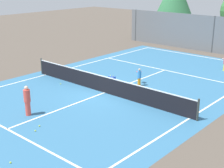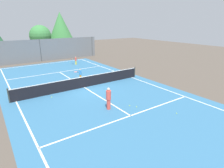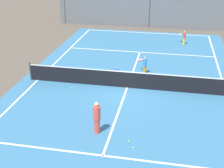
# 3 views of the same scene
# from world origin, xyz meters

# --- Properties ---
(ground_plane) EXTENTS (80.00, 80.00, 0.00)m
(ground_plane) POSITION_xyz_m (0.00, 0.00, 0.00)
(ground_plane) COLOR brown
(court_surface) EXTENTS (13.00, 25.00, 0.01)m
(court_surface) POSITION_xyz_m (0.00, 0.00, 0.00)
(court_surface) COLOR teal
(court_surface) RESTS_ON ground_plane
(tennis_net) EXTENTS (11.90, 0.10, 1.10)m
(tennis_net) POSITION_xyz_m (0.00, 0.00, 0.51)
(tennis_net) COLOR #333833
(tennis_net) RESTS_ON ground_plane
(perimeter_fence) EXTENTS (18.00, 0.12, 3.20)m
(perimeter_fence) POSITION_xyz_m (0.00, 14.00, 1.60)
(perimeter_fence) COLOR slate
(perimeter_fence) RESTS_ON ground_plane
(player_0) EXTENTS (0.68, 0.76, 1.11)m
(player_0) POSITION_xyz_m (0.73, 2.34, 0.59)
(player_0) COLOR orange
(player_0) RESTS_ON ground_plane
(player_2) EXTENTS (0.32, 0.32, 1.51)m
(player_2) POSITION_xyz_m (-0.60, -4.85, 0.77)
(player_2) COLOR #E54C3F
(player_2) RESTS_ON ground_plane
(ball_crate) EXTENTS (0.41, 0.38, 0.43)m
(ball_crate) POSITION_xyz_m (-1.05, 1.78, 0.18)
(ball_crate) COLOR blue
(ball_crate) RESTS_ON ground_plane
(tennis_ball_0) EXTENTS (0.07, 0.07, 0.07)m
(tennis_ball_0) POSITION_xyz_m (0.86, -5.28, 0.03)
(tennis_ball_0) COLOR #CCE533
(tennis_ball_0) RESTS_ON ground_plane
(tennis_ball_1) EXTENTS (0.07, 0.07, 0.07)m
(tennis_ball_1) POSITION_xyz_m (-3.11, -0.69, 0.03)
(tennis_ball_1) COLOR #CCE533
(tennis_ball_1) RESTS_ON ground_plane
(tennis_ball_2) EXTENTS (0.07, 0.07, 0.07)m
(tennis_ball_2) POSITION_xyz_m (1.12, -5.70, 0.03)
(tennis_ball_2) COLOR #CCE533
(tennis_ball_2) RESTS_ON ground_plane
(tennis_ball_3) EXTENTS (0.07, 0.07, 0.07)m
(tennis_ball_3) POSITION_xyz_m (2.58, -7.85, 0.03)
(tennis_ball_3) COLOR #CCE533
(tennis_ball_3) RESTS_ON ground_plane
(tennis_ball_5) EXTENTS (0.07, 0.07, 0.07)m
(tennis_ball_5) POSITION_xyz_m (2.09, 2.11, 0.03)
(tennis_ball_5) COLOR #CCE533
(tennis_ball_5) RESTS_ON ground_plane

